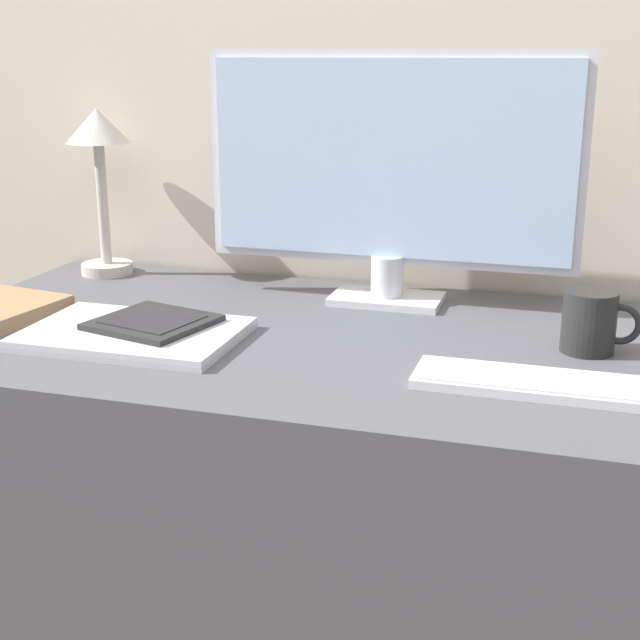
{
  "coord_description": "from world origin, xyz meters",
  "views": [
    {
      "loc": [
        0.37,
        -1.0,
        1.12
      ],
      "look_at": [
        0.04,
        0.1,
        0.77
      ],
      "focal_mm": 50.0,
      "sensor_mm": 36.0,
      "label": 1
    }
  ],
  "objects_px": {
    "keyboard": "(538,383)",
    "ereader": "(153,322)",
    "monitor": "(390,171)",
    "coffee_mug": "(591,322)",
    "laptop": "(134,334)",
    "desk_lamp": "(99,156)"
  },
  "relations": [
    {
      "from": "keyboard",
      "to": "ereader",
      "type": "height_order",
      "value": "ereader"
    },
    {
      "from": "monitor",
      "to": "coffee_mug",
      "type": "relative_size",
      "value": 5.7
    },
    {
      "from": "laptop",
      "to": "ereader",
      "type": "distance_m",
      "value": 0.03
    },
    {
      "from": "ereader",
      "to": "desk_lamp",
      "type": "bearing_deg",
      "value": 128.79
    },
    {
      "from": "keyboard",
      "to": "laptop",
      "type": "distance_m",
      "value": 0.58
    },
    {
      "from": "laptop",
      "to": "coffee_mug",
      "type": "relative_size",
      "value": 2.86
    },
    {
      "from": "keyboard",
      "to": "desk_lamp",
      "type": "height_order",
      "value": "desk_lamp"
    },
    {
      "from": "monitor",
      "to": "desk_lamp",
      "type": "relative_size",
      "value": 2.01
    },
    {
      "from": "desk_lamp",
      "to": "coffee_mug",
      "type": "bearing_deg",
      "value": -13.7
    },
    {
      "from": "monitor",
      "to": "desk_lamp",
      "type": "xyz_separation_m",
      "value": [
        -0.56,
        0.04,
        0.0
      ]
    },
    {
      "from": "laptop",
      "to": "coffee_mug",
      "type": "xyz_separation_m",
      "value": [
        0.64,
        0.14,
        0.04
      ]
    },
    {
      "from": "keyboard",
      "to": "desk_lamp",
      "type": "bearing_deg",
      "value": 155.14
    },
    {
      "from": "coffee_mug",
      "to": "laptop",
      "type": "bearing_deg",
      "value": -167.97
    },
    {
      "from": "keyboard",
      "to": "ereader",
      "type": "bearing_deg",
      "value": 174.49
    },
    {
      "from": "monitor",
      "to": "desk_lamp",
      "type": "height_order",
      "value": "monitor"
    },
    {
      "from": "laptop",
      "to": "desk_lamp",
      "type": "bearing_deg",
      "value": 124.72
    },
    {
      "from": "monitor",
      "to": "keyboard",
      "type": "bearing_deg",
      "value": -51.43
    },
    {
      "from": "monitor",
      "to": "laptop",
      "type": "relative_size",
      "value": 1.99
    },
    {
      "from": "laptop",
      "to": "coffee_mug",
      "type": "distance_m",
      "value": 0.66
    },
    {
      "from": "laptop",
      "to": "ereader",
      "type": "bearing_deg",
      "value": 50.67
    },
    {
      "from": "keyboard",
      "to": "laptop",
      "type": "xyz_separation_m",
      "value": [
        -0.58,
        0.03,
        0.0
      ]
    },
    {
      "from": "laptop",
      "to": "coffee_mug",
      "type": "height_order",
      "value": "coffee_mug"
    }
  ]
}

